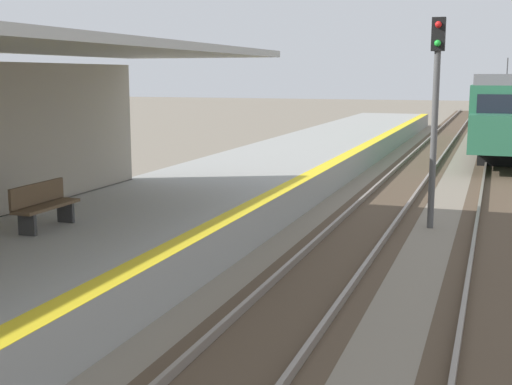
% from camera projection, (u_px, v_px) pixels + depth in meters
% --- Properties ---
extents(station_platform, '(5.00, 80.00, 0.91)m').
position_uv_depth(station_platform, '(140.00, 228.00, 15.33)').
color(station_platform, '#999993').
rests_on(station_platform, ground).
extents(track_pair_nearest_platform, '(2.34, 120.00, 0.16)m').
position_uv_depth(track_pair_nearest_platform, '(367.00, 223.00, 17.67)').
color(track_pair_nearest_platform, '#4C3D2D').
rests_on(track_pair_nearest_platform, ground).
extents(track_pair_middle, '(2.34, 120.00, 0.16)m').
position_uv_depth(track_pair_middle, '(507.00, 233.00, 16.56)').
color(track_pair_middle, '#4C3D2D').
rests_on(track_pair_middle, ground).
extents(approaching_train, '(2.93, 19.60, 4.76)m').
position_uv_depth(approaching_train, '(506.00, 108.00, 34.54)').
color(approaching_train, '#286647').
rests_on(approaching_train, ground).
extents(rail_signal_post, '(0.32, 0.34, 5.20)m').
position_uv_depth(rail_signal_post, '(435.00, 101.00, 16.80)').
color(rail_signal_post, '#4C4C4C').
rests_on(rail_signal_post, ground).
extents(platform_bench, '(0.45, 1.60, 0.88)m').
position_uv_depth(platform_bench, '(43.00, 204.00, 13.14)').
color(platform_bench, brown).
rests_on(platform_bench, station_platform).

